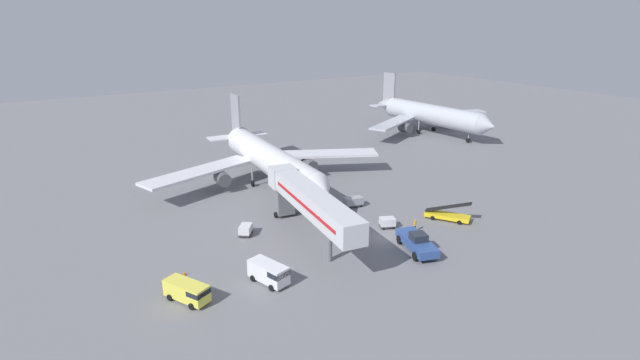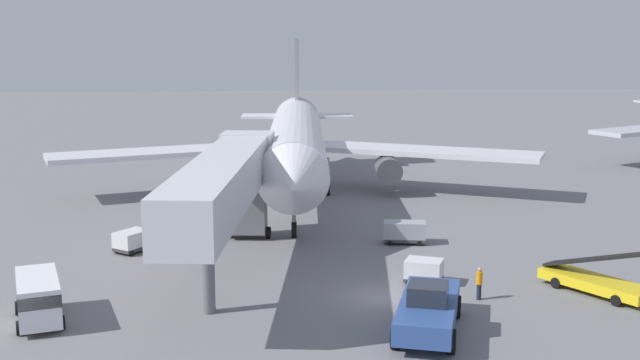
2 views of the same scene
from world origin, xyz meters
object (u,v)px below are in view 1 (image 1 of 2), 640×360
(belt_loader_truck, at_px, (447,215))
(safety_cone_alpha, at_px, (184,273))
(jet_bridge, at_px, (307,199))
(ground_crew_worker_foreground, at_px, (415,225))
(airplane_at_gate, at_px, (268,159))
(airplane_background, at_px, (429,114))
(service_van_near_left, at_px, (188,291))
(baggage_cart_rear_right, at_px, (353,202))
(baggage_cart_mid_right, at_px, (246,230))
(baggage_cart_far_left, at_px, (387,222))
(service_van_mid_center, at_px, (269,272))
(pushback_tug, at_px, (417,242))

(belt_loader_truck, distance_m, safety_cone_alpha, 36.51)
(jet_bridge, distance_m, ground_crew_worker_foreground, 15.18)
(airplane_at_gate, relative_size, airplane_background, 1.08)
(service_van_near_left, distance_m, baggage_cart_rear_right, 31.35)
(airplane_background, bearing_deg, service_van_near_left, -150.15)
(jet_bridge, bearing_deg, airplane_at_gate, 76.84)
(baggage_cart_mid_right, height_order, baggage_cart_far_left, baggage_cart_far_left)
(airplane_at_gate, bearing_deg, service_van_mid_center, -115.91)
(safety_cone_alpha, bearing_deg, ground_crew_worker_foreground, -9.32)
(service_van_near_left, xyz_separation_m, baggage_cart_rear_right, (28.99, 11.91, -0.34))
(jet_bridge, relative_size, pushback_tug, 3.08)
(jet_bridge, bearing_deg, baggage_cart_far_left, -14.14)
(service_van_mid_center, height_order, baggage_cart_far_left, service_van_mid_center)
(jet_bridge, height_order, baggage_cart_rear_right, jet_bridge)
(jet_bridge, distance_m, belt_loader_truck, 21.12)
(service_van_mid_center, bearing_deg, airplane_background, 33.71)
(airplane_at_gate, relative_size, safety_cone_alpha, 77.09)
(jet_bridge, distance_m, service_van_mid_center, 12.25)
(airplane_at_gate, distance_m, service_van_near_left, 35.94)
(baggage_cart_mid_right, distance_m, airplane_background, 69.62)
(baggage_cart_rear_right, bearing_deg, airplane_at_gate, 112.13)
(service_van_near_left, distance_m, baggage_cart_far_left, 28.66)
(baggage_cart_mid_right, relative_size, baggage_cart_far_left, 1.07)
(baggage_cart_rear_right, bearing_deg, belt_loader_truck, -52.72)
(safety_cone_alpha, height_order, airplane_background, airplane_background)
(belt_loader_truck, distance_m, service_van_near_left, 37.41)
(jet_bridge, height_order, service_van_mid_center, jet_bridge)
(pushback_tug, bearing_deg, jet_bridge, 133.86)
(service_van_near_left, height_order, baggage_cart_rear_right, service_van_near_left)
(jet_bridge, relative_size, baggage_cart_mid_right, 8.98)
(jet_bridge, xyz_separation_m, airplane_background, (55.95, 36.09, -0.73))
(service_van_near_left, xyz_separation_m, baggage_cart_mid_right, (11.14, 11.30, -0.40))
(service_van_near_left, bearing_deg, safety_cone_alpha, 77.59)
(service_van_near_left, bearing_deg, ground_crew_worker_foreground, 0.72)
(service_van_mid_center, relative_size, baggage_cart_far_left, 2.09)
(pushback_tug, distance_m, baggage_cart_rear_right, 16.00)
(baggage_cart_mid_right, bearing_deg, airplane_at_gate, 55.26)
(jet_bridge, relative_size, safety_cone_alpha, 42.19)
(safety_cone_alpha, distance_m, airplane_background, 81.26)
(baggage_cart_rear_right, distance_m, safety_cone_alpha, 28.63)
(ground_crew_worker_foreground, relative_size, airplane_background, 0.04)
(safety_cone_alpha, relative_size, airplane_background, 0.01)
(service_van_near_left, bearing_deg, baggage_cart_far_left, 6.58)
(service_van_near_left, distance_m, baggage_cart_mid_right, 15.87)
(baggage_cart_far_left, relative_size, safety_cone_alpha, 4.40)
(baggage_cart_mid_right, relative_size, safety_cone_alpha, 4.70)
(baggage_cart_far_left, bearing_deg, jet_bridge, 165.86)
(pushback_tug, distance_m, safety_cone_alpha, 27.55)
(service_van_mid_center, bearing_deg, baggage_cart_far_left, 12.57)
(airplane_background, bearing_deg, baggage_cart_far_left, -139.16)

